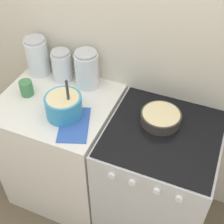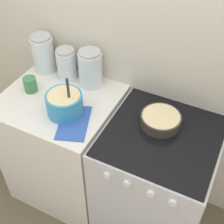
{
  "view_description": "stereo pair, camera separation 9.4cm",
  "coord_description": "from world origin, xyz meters",
  "px_view_note": "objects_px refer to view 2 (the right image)",
  "views": [
    {
      "loc": [
        0.54,
        -0.91,
        2.22
      ],
      "look_at": [
        0.03,
        0.32,
        0.98
      ],
      "focal_mm": 50.0,
      "sensor_mm": 36.0,
      "label": 1
    },
    {
      "loc": [
        0.62,
        -0.87,
        2.22
      ],
      "look_at": [
        0.03,
        0.32,
        0.98
      ],
      "focal_mm": 50.0,
      "sensor_mm": 36.0,
      "label": 2
    }
  ],
  "objects_px": {
    "mixing_bowl": "(65,103)",
    "tin_can": "(30,84)",
    "stove": "(155,182)",
    "storage_jar_right": "(90,70)",
    "storage_jar_left": "(44,56)",
    "storage_jar_middle": "(67,65)",
    "baking_pan": "(161,120)"
  },
  "relations": [
    {
      "from": "tin_can",
      "to": "baking_pan",
      "type": "bearing_deg",
      "value": 5.51
    },
    {
      "from": "stove",
      "to": "tin_can",
      "type": "relative_size",
      "value": 9.42
    },
    {
      "from": "storage_jar_left",
      "to": "tin_can",
      "type": "distance_m",
      "value": 0.25
    },
    {
      "from": "storage_jar_left",
      "to": "storage_jar_middle",
      "type": "relative_size",
      "value": 1.24
    },
    {
      "from": "mixing_bowl",
      "to": "storage_jar_middle",
      "type": "distance_m",
      "value": 0.37
    },
    {
      "from": "stove",
      "to": "tin_can",
      "type": "distance_m",
      "value": 1.04
    },
    {
      "from": "mixing_bowl",
      "to": "storage_jar_middle",
      "type": "relative_size",
      "value": 1.26
    },
    {
      "from": "stove",
      "to": "mixing_bowl",
      "type": "relative_size",
      "value": 3.48
    },
    {
      "from": "mixing_bowl",
      "to": "tin_can",
      "type": "height_order",
      "value": "mixing_bowl"
    },
    {
      "from": "mixing_bowl",
      "to": "baking_pan",
      "type": "xyz_separation_m",
      "value": [
        0.55,
        0.16,
        -0.04
      ]
    },
    {
      "from": "mixing_bowl",
      "to": "tin_can",
      "type": "relative_size",
      "value": 2.71
    },
    {
      "from": "baking_pan",
      "to": "storage_jar_left",
      "type": "bearing_deg",
      "value": 170.4
    },
    {
      "from": "mixing_bowl",
      "to": "baking_pan",
      "type": "distance_m",
      "value": 0.57
    },
    {
      "from": "stove",
      "to": "storage_jar_right",
      "type": "bearing_deg",
      "value": 158.71
    },
    {
      "from": "mixing_bowl",
      "to": "tin_can",
      "type": "distance_m",
      "value": 0.33
    },
    {
      "from": "mixing_bowl",
      "to": "tin_can",
      "type": "bearing_deg",
      "value": 165.97
    },
    {
      "from": "storage_jar_left",
      "to": "stove",
      "type": "bearing_deg",
      "value": -13.47
    },
    {
      "from": "baking_pan",
      "to": "stove",
      "type": "bearing_deg",
      "value": -60.43
    },
    {
      "from": "tin_can",
      "to": "storage_jar_right",
      "type": "bearing_deg",
      "value": 37.06
    },
    {
      "from": "mixing_bowl",
      "to": "storage_jar_right",
      "type": "height_order",
      "value": "mixing_bowl"
    },
    {
      "from": "stove",
      "to": "tin_can",
      "type": "xyz_separation_m",
      "value": [
        -0.91,
        -0.01,
        0.52
      ]
    },
    {
      "from": "tin_can",
      "to": "mixing_bowl",
      "type": "bearing_deg",
      "value": -14.03
    },
    {
      "from": "mixing_bowl",
      "to": "stove",
      "type": "bearing_deg",
      "value": 8.49
    },
    {
      "from": "storage_jar_left",
      "to": "tin_can",
      "type": "relative_size",
      "value": 2.68
    },
    {
      "from": "stove",
      "to": "storage_jar_middle",
      "type": "relative_size",
      "value": 4.37
    },
    {
      "from": "baking_pan",
      "to": "storage_jar_middle",
      "type": "height_order",
      "value": "storage_jar_middle"
    },
    {
      "from": "tin_can",
      "to": "storage_jar_left",
      "type": "bearing_deg",
      "value": 102.8
    },
    {
      "from": "stove",
      "to": "storage_jar_right",
      "type": "xyz_separation_m",
      "value": [
        -0.59,
        0.23,
        0.57
      ]
    },
    {
      "from": "storage_jar_middle",
      "to": "storage_jar_right",
      "type": "relative_size",
      "value": 0.85
    },
    {
      "from": "baking_pan",
      "to": "tin_can",
      "type": "distance_m",
      "value": 0.87
    },
    {
      "from": "baking_pan",
      "to": "storage_jar_middle",
      "type": "xyz_separation_m",
      "value": [
        -0.73,
        0.16,
        0.06
      ]
    },
    {
      "from": "storage_jar_left",
      "to": "tin_can",
      "type": "xyz_separation_m",
      "value": [
        0.05,
        -0.24,
        -0.06
      ]
    }
  ]
}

